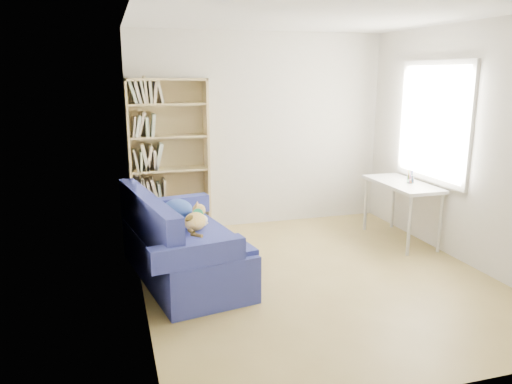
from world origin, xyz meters
TOP-DOWN VIEW (x-y plane):
  - ground at (0.00, 0.00)m, footprint 4.00×4.00m
  - room_shell at (0.10, 0.03)m, footprint 3.54×4.04m
  - sofa at (-1.34, 0.39)m, footprint 1.17×1.96m
  - bookshelf at (-1.25, 1.83)m, footprint 1.00×0.31m
  - desk at (1.47, 0.77)m, footprint 0.51×1.12m
  - pen_cup at (1.55, 0.72)m, footprint 0.09×0.09m

SIDE VIEW (x-z plane):
  - ground at x=0.00m, z-range 0.00..0.00m
  - sofa at x=-1.34m, z-range -0.11..0.78m
  - desk at x=1.47m, z-range 0.29..1.04m
  - pen_cup at x=1.55m, z-range 0.73..0.89m
  - bookshelf at x=-1.25m, z-range -0.08..1.92m
  - room_shell at x=0.10m, z-range 0.33..2.95m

